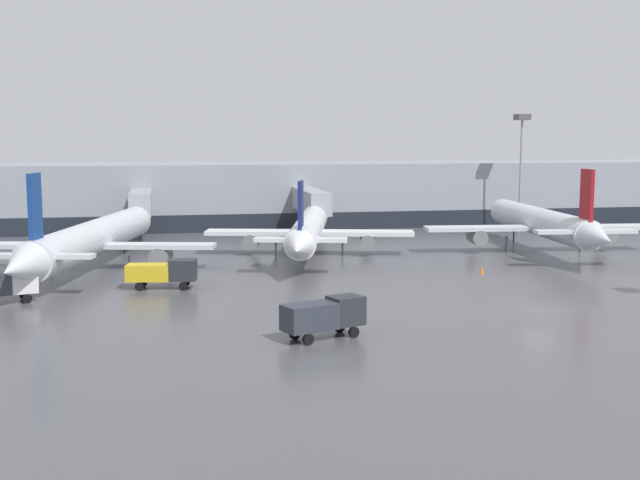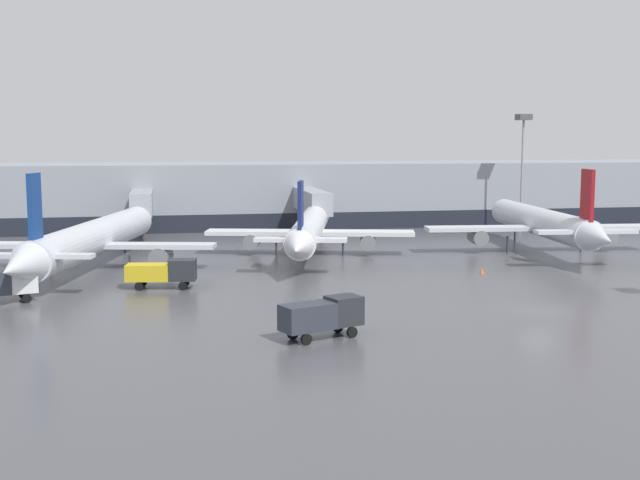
{
  "view_description": "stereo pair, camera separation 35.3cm",
  "coord_description": "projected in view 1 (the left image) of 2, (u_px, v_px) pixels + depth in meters",
  "views": [
    {
      "loc": [
        -27.06,
        -53.45,
        12.56
      ],
      "look_at": [
        -12.43,
        20.17,
        3.0
      ],
      "focal_mm": 45.0,
      "sensor_mm": 36.0,
      "label": 1
    },
    {
      "loc": [
        -26.72,
        -53.52,
        12.56
      ],
      "look_at": [
        -12.43,
        20.17,
        3.0
      ],
      "focal_mm": 45.0,
      "sensor_mm": 36.0,
      "label": 2
    }
  ],
  "objects": [
    {
      "name": "service_truck_0",
      "position": [
        324.0,
        315.0,
        50.36
      ],
      "size": [
        5.7,
        3.61,
        2.55
      ],
      "rotation": [
        0.0,
        0.0,
        0.37
      ],
      "color": "#2D333D",
      "rests_on": "ground_plane"
    },
    {
      "name": "terminal_building",
      "position": [
        346.0,
        193.0,
        118.42
      ],
      "size": [
        160.0,
        30.14,
        9.0
      ],
      "color": "gray",
      "rests_on": "ground_plane"
    },
    {
      "name": "ground_plane",
      "position": [
        539.0,
        310.0,
        58.82
      ],
      "size": [
        320.0,
        320.0,
        0.0
      ],
      "primitive_type": "plane",
      "color": "#4C4C51"
    },
    {
      "name": "service_truck_2",
      "position": [
        2.0,
        283.0,
        61.19
      ],
      "size": [
        5.4,
        3.31,
        2.54
      ],
      "rotation": [
        0.0,
        0.0,
        0.3
      ],
      "color": "#2D333D",
      "rests_on": "ground_plane"
    },
    {
      "name": "apron_light_mast_3",
      "position": [
        522.0,
        137.0,
        108.6
      ],
      "size": [
        1.8,
        1.8,
        15.78
      ],
      "color": "gray",
      "rests_on": "ground_plane"
    },
    {
      "name": "parked_jet_4",
      "position": [
        92.0,
        239.0,
        77.33
      ],
      "size": [
        23.77,
        40.08,
        9.84
      ],
      "rotation": [
        0.0,
        0.0,
        1.34
      ],
      "color": "silver",
      "rests_on": "ground_plane"
    },
    {
      "name": "service_truck_1",
      "position": [
        163.0,
        272.0,
        67.16
      ],
      "size": [
        6.01,
        2.77,
        2.47
      ],
      "rotation": [
        0.0,
        0.0,
        6.12
      ],
      "color": "gold",
      "rests_on": "ground_plane"
    },
    {
      "name": "traffic_cone_2",
      "position": [
        482.0,
        270.0,
        74.88
      ],
      "size": [
        0.41,
        0.41,
        0.56
      ],
      "color": "orange",
      "rests_on": "ground_plane"
    },
    {
      "name": "parked_jet_0",
      "position": [
        309.0,
        228.0,
        86.57
      ],
      "size": [
        22.53,
        37.65,
        8.71
      ],
      "rotation": [
        0.0,
        0.0,
        1.33
      ],
      "color": "silver",
      "rests_on": "ground_plane"
    },
    {
      "name": "parked_jet_2",
      "position": [
        542.0,
        223.0,
        88.78
      ],
      "size": [
        26.26,
        34.62,
        9.61
      ],
      "rotation": [
        0.0,
        0.0,
        1.46
      ],
      "color": "silver",
      "rests_on": "ground_plane"
    }
  ]
}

